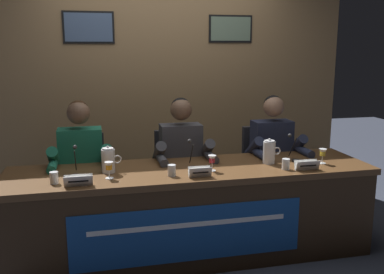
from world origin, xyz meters
name	(u,v)px	position (x,y,z in m)	size (l,w,h in m)	color
ground_plane	(192,253)	(0.00, 0.00, 0.00)	(12.00, 12.00, 0.00)	#383D4C
wall_back_panelled	(162,82)	(0.00, 1.44, 1.30)	(4.09, 0.14, 2.60)	#937047
conference_table	(195,200)	(0.00, -0.10, 0.49)	(2.89, 0.75, 0.73)	brown
chair_left	(83,188)	(-0.86, 0.56, 0.45)	(0.44, 0.45, 0.91)	black
panelist_left	(81,164)	(-0.86, 0.36, 0.72)	(0.51, 0.48, 1.24)	black
nameplate_left	(78,181)	(-0.87, -0.28, 0.77)	(0.19, 0.06, 0.08)	white
juice_glass_left	(109,167)	(-0.65, -0.14, 0.82)	(0.06, 0.06, 0.12)	white
water_cup_left	(54,178)	(-1.03, -0.18, 0.77)	(0.06, 0.06, 0.08)	silver
microphone_left	(76,166)	(-0.89, -0.02, 0.80)	(0.06, 0.17, 0.22)	black
chair_center	(178,181)	(0.00, 0.56, 0.45)	(0.44, 0.45, 0.91)	black
panelist_center	(183,158)	(0.00, 0.36, 0.72)	(0.51, 0.48, 1.24)	black
nameplate_center	(200,172)	(0.00, -0.26, 0.77)	(0.17, 0.06, 0.08)	white
juice_glass_center	(212,160)	(0.13, -0.12, 0.82)	(0.06, 0.06, 0.12)	white
water_cup_center	(172,171)	(-0.20, -0.18, 0.77)	(0.06, 0.06, 0.08)	silver
microphone_center	(192,159)	(0.00, 0.00, 0.80)	(0.06, 0.17, 0.22)	black
chair_right	(265,175)	(0.86, 0.56, 0.45)	(0.44, 0.45, 0.91)	black
panelist_right	(275,152)	(0.86, 0.36, 0.72)	(0.51, 0.48, 1.24)	black
nameplate_right	(307,165)	(0.86, -0.26, 0.77)	(0.20, 0.06, 0.08)	white
juice_glass_right	(323,153)	(1.07, -0.11, 0.82)	(0.06, 0.06, 0.12)	white
water_cup_right	(286,165)	(0.71, -0.21, 0.77)	(0.06, 0.06, 0.08)	silver
microphone_right	(294,152)	(0.89, 0.03, 0.80)	(0.06, 0.17, 0.22)	black
water_pitcher_left_side	(108,160)	(-0.65, 0.02, 0.82)	(0.15, 0.10, 0.21)	silver
water_pitcher_right_side	(269,152)	(0.65, -0.01, 0.82)	(0.15, 0.10, 0.21)	silver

